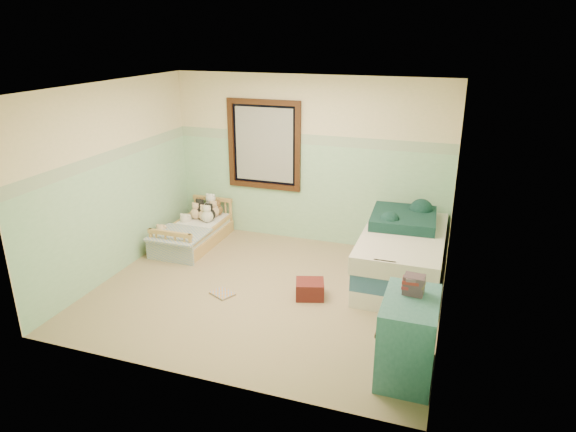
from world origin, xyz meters
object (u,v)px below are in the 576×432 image
(dresser, at_px, (408,337))
(red_pillow, at_px, (310,289))
(floor_book, at_px, (222,294))
(plush_floor_cream, at_px, (186,230))
(plush_floor_tan, at_px, (163,240))
(toddler_bed_frame, at_px, (194,238))
(twin_bed_frame, at_px, (401,270))

(dresser, bearing_deg, red_pillow, 138.90)
(floor_book, bearing_deg, plush_floor_cream, 158.76)
(red_pillow, bearing_deg, plush_floor_tan, 164.08)
(plush_floor_cream, height_order, dresser, dresser)
(dresser, height_order, floor_book, dresser)
(red_pillow, relative_size, floor_book, 1.23)
(toddler_bed_frame, distance_m, plush_floor_tan, 0.48)
(plush_floor_cream, relative_size, dresser, 0.35)
(plush_floor_cream, relative_size, plush_floor_tan, 1.09)
(red_pillow, xyz_separation_m, floor_book, (-1.04, -0.29, -0.09))
(toddler_bed_frame, distance_m, dresser, 4.05)
(floor_book, bearing_deg, red_pillow, 42.24)
(plush_floor_cream, bearing_deg, toddler_bed_frame, -33.87)
(floor_book, bearing_deg, plush_floor_tan, 172.12)
(toddler_bed_frame, distance_m, twin_bed_frame, 3.14)
(plush_floor_tan, bearing_deg, twin_bed_frame, 2.60)
(plush_floor_cream, bearing_deg, dresser, -32.08)
(toddler_bed_frame, height_order, plush_floor_tan, plush_floor_tan)
(dresser, relative_size, floor_book, 2.87)
(twin_bed_frame, bearing_deg, plush_floor_cream, 175.03)
(plush_floor_cream, bearing_deg, plush_floor_tan, -108.13)
(dresser, xyz_separation_m, red_pillow, (-1.28, 1.12, -0.29))
(twin_bed_frame, bearing_deg, red_pillow, -138.54)
(twin_bed_frame, height_order, dresser, dresser)
(twin_bed_frame, relative_size, red_pillow, 5.74)
(toddler_bed_frame, height_order, dresser, dresser)
(toddler_bed_frame, bearing_deg, red_pillow, -25.44)
(twin_bed_frame, xyz_separation_m, red_pillow, (-0.99, -0.87, -0.00))
(plush_floor_cream, xyz_separation_m, floor_book, (1.32, -1.46, -0.13))
(plush_floor_tan, relative_size, dresser, 0.32)
(toddler_bed_frame, height_order, plush_floor_cream, plush_floor_cream)
(red_pillow, bearing_deg, dresser, -41.10)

